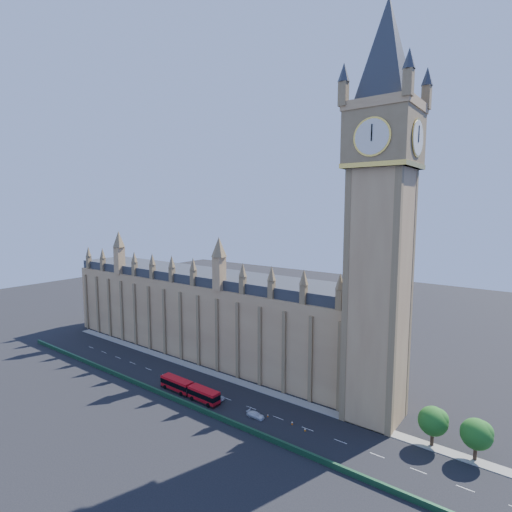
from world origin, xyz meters
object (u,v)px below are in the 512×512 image
Objects in this scene: car_silver at (216,397)px; car_white at (256,415)px; car_grey at (212,397)px; red_bus at (189,389)px.

car_silver is 1.03× the size of car_white.
car_silver reaches higher than car_white.
car_grey is 0.90× the size of car_white.
car_silver is (0.60, 0.66, 0.07)m from car_grey.
car_grey is 0.88× the size of car_silver.
car_grey is 0.90m from car_silver.
car_grey is at bearing 130.16° from car_silver.
car_white is (13.66, -0.97, -0.11)m from car_silver.
red_bus is 4.47× the size of car_white.
car_silver is (7.10, 2.60, -1.04)m from red_bus.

